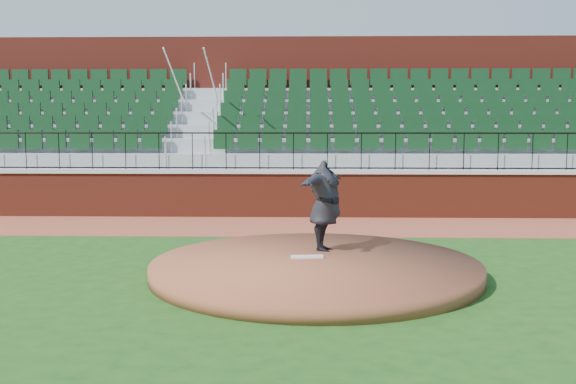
% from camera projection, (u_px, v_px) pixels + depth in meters
% --- Properties ---
extents(ground, '(90.00, 90.00, 0.00)m').
position_uv_depth(ground, '(286.00, 277.00, 11.57)').
color(ground, '#1A4413').
rests_on(ground, ground).
extents(warning_track, '(34.00, 3.20, 0.01)m').
position_uv_depth(warning_track, '(292.00, 226.00, 16.94)').
color(warning_track, brown).
rests_on(warning_track, ground).
extents(field_wall, '(34.00, 0.35, 1.20)m').
position_uv_depth(field_wall, '(293.00, 195.00, 18.46)').
color(field_wall, maroon).
rests_on(field_wall, ground).
extents(wall_cap, '(34.00, 0.45, 0.10)m').
position_uv_depth(wall_cap, '(293.00, 172.00, 18.39)').
color(wall_cap, '#B7B7B7').
rests_on(wall_cap, field_wall).
extents(wall_railing, '(34.00, 0.05, 1.00)m').
position_uv_depth(wall_railing, '(294.00, 151.00, 18.33)').
color(wall_railing, black).
rests_on(wall_railing, wall_cap).
extents(seating_stands, '(34.00, 5.10, 4.60)m').
position_uv_depth(seating_stands, '(295.00, 131.00, 20.98)').
color(seating_stands, gray).
rests_on(seating_stands, ground).
extents(concourse_wall, '(34.00, 0.50, 5.50)m').
position_uv_depth(concourse_wall, '(297.00, 117.00, 23.71)').
color(concourse_wall, maroon).
rests_on(concourse_wall, ground).
extents(pitchers_mound, '(5.69, 5.69, 0.25)m').
position_uv_depth(pitchers_mound, '(315.00, 269.00, 11.64)').
color(pitchers_mound, brown).
rests_on(pitchers_mound, ground).
extents(pitching_rubber, '(0.58, 0.21, 0.04)m').
position_uv_depth(pitching_rubber, '(307.00, 257.00, 11.92)').
color(pitching_rubber, white).
rests_on(pitching_rubber, pitchers_mound).
extents(pitcher, '(1.19, 2.15, 1.69)m').
position_uv_depth(pitcher, '(325.00, 206.00, 12.50)').
color(pitcher, black).
rests_on(pitcher, pitchers_mound).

